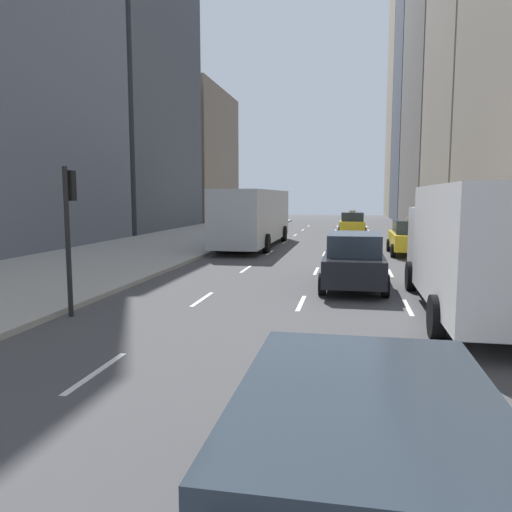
% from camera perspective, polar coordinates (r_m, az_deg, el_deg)
% --- Properties ---
extents(sidewalk_left, '(8.00, 66.00, 0.15)m').
position_cam_1_polar(sidewalk_left, '(28.62, -11.65, 1.03)').
color(sidewalk_left, '#ADAAA3').
rests_on(sidewalk_left, ground).
extents(lane_markings, '(5.72, 56.00, 0.01)m').
position_cam_1_polar(lane_markings, '(22.54, 7.42, -0.60)').
color(lane_markings, white).
rests_on(lane_markings, ground).
extents(building_row_right, '(6.00, 84.71, 37.92)m').
position_cam_1_polar(building_row_right, '(42.64, 23.27, 23.82)').
color(building_row_right, gray).
rests_on(building_row_right, ground).
extents(taxi_lead, '(2.02, 4.40, 1.87)m').
position_cam_1_polar(taxi_lead, '(38.08, 10.94, 3.67)').
color(taxi_lead, yellow).
rests_on(taxi_lead, ground).
extents(taxi_second, '(2.02, 4.40, 1.87)m').
position_cam_1_polar(taxi_second, '(25.96, 17.19, 2.07)').
color(taxi_second, yellow).
rests_on(taxi_second, ground).
extents(sedan_black_near, '(2.02, 4.89, 1.75)m').
position_cam_1_polar(sedan_black_near, '(16.15, 11.10, -0.43)').
color(sedan_black_near, black).
rests_on(sedan_black_near, ground).
extents(sedan_silver_behind, '(2.02, 4.63, 1.72)m').
position_cam_1_polar(sedan_silver_behind, '(3.81, 12.11, -25.38)').
color(sedan_silver_behind, black).
rests_on(sedan_silver_behind, ground).
extents(city_bus, '(2.80, 11.61, 3.25)m').
position_cam_1_polar(city_bus, '(28.91, -0.20, 4.63)').
color(city_bus, '#B7BCC1').
rests_on(city_bus, ground).
extents(box_truck, '(2.58, 8.40, 3.15)m').
position_cam_1_polar(box_truck, '(13.04, 23.66, 1.03)').
color(box_truck, silver).
rests_on(box_truck, ground).
extents(traffic_light_pole, '(0.24, 0.42, 3.60)m').
position_cam_1_polar(traffic_light_pole, '(12.76, -20.60, 4.21)').
color(traffic_light_pole, black).
rests_on(traffic_light_pole, ground).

